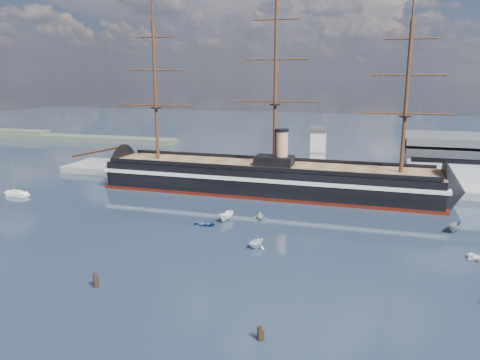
# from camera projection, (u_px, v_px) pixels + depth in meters

# --- Properties ---
(ground) EXTENTS (600.00, 600.00, 0.00)m
(ground) POSITION_uv_depth(u_px,v_px,m) (284.00, 217.00, 105.49)
(ground) COLOR #1C2837
(ground) RESTS_ON ground
(quay) EXTENTS (180.00, 18.00, 2.00)m
(quay) POSITION_uv_depth(u_px,v_px,m) (342.00, 185.00, 136.37)
(quay) COLOR slate
(quay) RESTS_ON ground
(quay_tower) EXTENTS (5.00, 5.00, 15.00)m
(quay_tower) POSITION_uv_depth(u_px,v_px,m) (318.00, 152.00, 133.37)
(quay_tower) COLOR silver
(quay_tower) RESTS_ON ground
(shoreline) EXTENTS (120.00, 10.00, 4.00)m
(shoreline) POSITION_uv_depth(u_px,v_px,m) (47.00, 136.00, 232.75)
(shoreline) COLOR #3F4C38
(shoreline) RESTS_ON ground
(warship) EXTENTS (112.97, 17.29, 53.94)m
(warship) POSITION_uv_depth(u_px,v_px,m) (260.00, 178.00, 126.26)
(warship) COLOR black
(warship) RESTS_ON ground
(sailboat) EXTENTS (6.58, 2.47, 10.30)m
(sailboat) POSITION_uv_depth(u_px,v_px,m) (17.00, 193.00, 123.62)
(sailboat) COLOR silver
(sailboat) RESTS_ON ground
(motorboat_a) EXTENTS (6.31, 3.16, 2.41)m
(motorboat_a) POSITION_uv_depth(u_px,v_px,m) (227.00, 221.00, 102.56)
(motorboat_a) COLOR white
(motorboat_a) RESTS_ON ground
(motorboat_b) EXTENTS (1.16, 2.84, 1.32)m
(motorboat_b) POSITION_uv_depth(u_px,v_px,m) (205.00, 226.00, 99.24)
(motorboat_b) COLOR #30568A
(motorboat_b) RESTS_ON ground
(motorboat_c) EXTENTS (5.93, 4.00, 2.23)m
(motorboat_c) POSITION_uv_depth(u_px,v_px,m) (454.00, 232.00, 95.35)
(motorboat_c) COLOR gray
(motorboat_c) RESTS_ON ground
(motorboat_d) EXTENTS (6.01, 3.83, 2.04)m
(motorboat_d) POSITION_uv_depth(u_px,v_px,m) (260.00, 219.00, 103.46)
(motorboat_d) COLOR beige
(motorboat_d) RESTS_ON ground
(motorboat_g) EXTENTS (7.54, 5.15, 2.54)m
(motorboat_g) POSITION_uv_depth(u_px,v_px,m) (256.00, 247.00, 86.71)
(motorboat_g) COLOR silver
(motorboat_g) RESTS_ON ground
(piling_near_left) EXTENTS (0.64, 0.64, 3.04)m
(piling_near_left) POSITION_uv_depth(u_px,v_px,m) (96.00, 287.00, 70.43)
(piling_near_left) COLOR black
(piling_near_left) RESTS_ON ground
(piling_near_mid) EXTENTS (0.64, 0.64, 2.55)m
(piling_near_mid) POSITION_uv_depth(u_px,v_px,m) (260.00, 340.00, 56.37)
(piling_near_mid) COLOR black
(piling_near_mid) RESTS_ON ground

